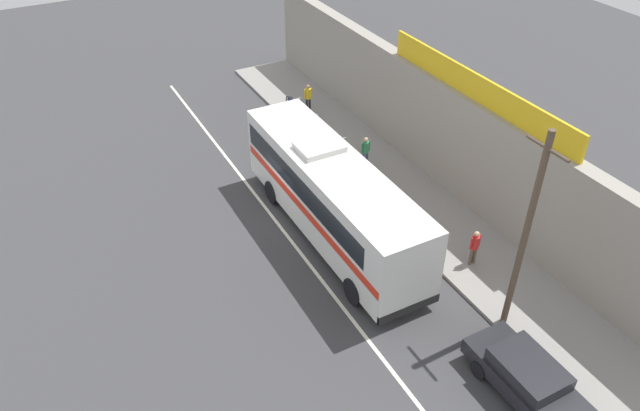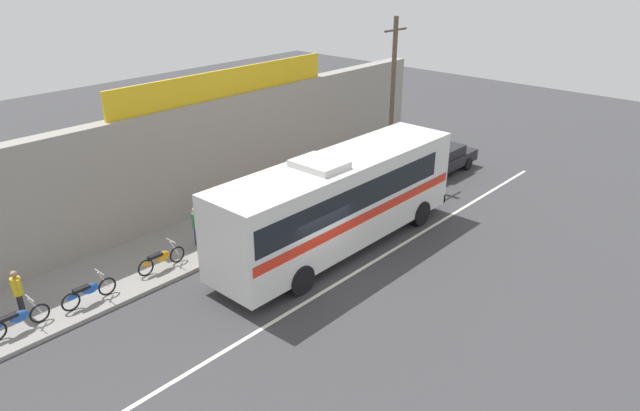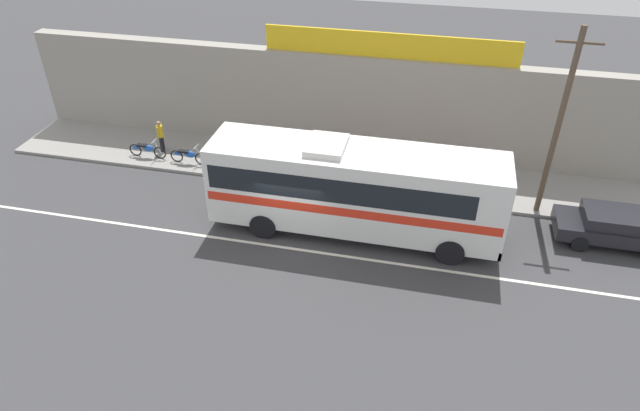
{
  "view_description": "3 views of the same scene",
  "coord_description": "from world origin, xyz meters",
  "px_view_note": "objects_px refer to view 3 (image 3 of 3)",
  "views": [
    {
      "loc": [
        19.38,
        -8.82,
        15.93
      ],
      "look_at": [
        1.51,
        0.71,
        1.09
      ],
      "focal_mm": 34.04,
      "sensor_mm": 36.0,
      "label": 1
    },
    {
      "loc": [
        -12.85,
        -11.8,
        10.44
      ],
      "look_at": [
        2.37,
        1.97,
        1.37
      ],
      "focal_mm": 32.64,
      "sensor_mm": 36.0,
      "label": 2
    },
    {
      "loc": [
        4.97,
        -16.91,
        13.46
      ],
      "look_at": [
        0.92,
        0.76,
        1.06
      ],
      "focal_mm": 31.71,
      "sensor_mm": 36.0,
      "label": 3
    }
  ],
  "objects_px": {
    "intercity_bus": "(353,186)",
    "pedestrian_by_curb": "(160,134)",
    "pedestrian_far_right": "(468,171)",
    "utility_pole": "(559,123)",
    "motorcycle_purple": "(188,155)",
    "motorcycle_black": "(147,149)",
    "pedestrian_near_shop": "(288,151)",
    "parked_car": "(613,226)",
    "motorcycle_red": "(245,161)"
  },
  "relations": [
    {
      "from": "intercity_bus",
      "to": "pedestrian_far_right",
      "type": "relative_size",
      "value": 7.06
    },
    {
      "from": "parked_car",
      "to": "pedestrian_by_curb",
      "type": "height_order",
      "value": "pedestrian_by_curb"
    },
    {
      "from": "motorcycle_red",
      "to": "pedestrian_near_shop",
      "type": "relative_size",
      "value": 1.2
    },
    {
      "from": "utility_pole",
      "to": "motorcycle_purple",
      "type": "distance_m",
      "value": 15.96
    },
    {
      "from": "pedestrian_by_curb",
      "to": "pedestrian_near_shop",
      "type": "relative_size",
      "value": 0.99
    },
    {
      "from": "motorcycle_red",
      "to": "pedestrian_far_right",
      "type": "distance_m",
      "value": 9.92
    },
    {
      "from": "utility_pole",
      "to": "pedestrian_near_shop",
      "type": "xyz_separation_m",
      "value": [
        -10.87,
        0.97,
        -3.01
      ]
    },
    {
      "from": "intercity_bus",
      "to": "pedestrian_far_right",
      "type": "bearing_deg",
      "value": 41.63
    },
    {
      "from": "motorcycle_purple",
      "to": "motorcycle_black",
      "type": "bearing_deg",
      "value": 177.07
    },
    {
      "from": "parked_car",
      "to": "motorcycle_purple",
      "type": "distance_m",
      "value": 18.22
    },
    {
      "from": "intercity_bus",
      "to": "motorcycle_red",
      "type": "height_order",
      "value": "intercity_bus"
    },
    {
      "from": "intercity_bus",
      "to": "utility_pole",
      "type": "bearing_deg",
      "value": 21.73
    },
    {
      "from": "motorcycle_black",
      "to": "intercity_bus",
      "type": "bearing_deg",
      "value": -17.77
    },
    {
      "from": "parked_car",
      "to": "motorcycle_red",
      "type": "bearing_deg",
      "value": 172.87
    },
    {
      "from": "motorcycle_black",
      "to": "pedestrian_far_right",
      "type": "relative_size",
      "value": 1.19
    },
    {
      "from": "motorcycle_purple",
      "to": "pedestrian_by_curb",
      "type": "xyz_separation_m",
      "value": [
        -1.72,
        0.85,
        0.48
      ]
    },
    {
      "from": "pedestrian_far_right",
      "to": "pedestrian_near_shop",
      "type": "height_order",
      "value": "pedestrian_near_shop"
    },
    {
      "from": "intercity_bus",
      "to": "pedestrian_far_right",
      "type": "distance_m",
      "value": 5.89
    },
    {
      "from": "motorcycle_black",
      "to": "utility_pole",
      "type": "bearing_deg",
      "value": -1.51
    },
    {
      "from": "motorcycle_red",
      "to": "pedestrian_near_shop",
      "type": "height_order",
      "value": "pedestrian_near_shop"
    },
    {
      "from": "intercity_bus",
      "to": "motorcycle_purple",
      "type": "distance_m",
      "value": 9.05
    },
    {
      "from": "intercity_bus",
      "to": "motorcycle_black",
      "type": "height_order",
      "value": "intercity_bus"
    },
    {
      "from": "intercity_bus",
      "to": "pedestrian_near_shop",
      "type": "height_order",
      "value": "intercity_bus"
    },
    {
      "from": "intercity_bus",
      "to": "motorcycle_purple",
      "type": "xyz_separation_m",
      "value": [
        -8.32,
        3.25,
        -1.5
      ]
    },
    {
      "from": "parked_car",
      "to": "motorcycle_purple",
      "type": "relative_size",
      "value": 2.31
    },
    {
      "from": "motorcycle_purple",
      "to": "pedestrian_far_right",
      "type": "xyz_separation_m",
      "value": [
        12.66,
        0.61,
        0.48
      ]
    },
    {
      "from": "intercity_bus",
      "to": "motorcycle_purple",
      "type": "relative_size",
      "value": 6.02
    },
    {
      "from": "motorcycle_red",
      "to": "intercity_bus",
      "type": "bearing_deg",
      "value": -31.23
    },
    {
      "from": "motorcycle_purple",
      "to": "pedestrian_near_shop",
      "type": "distance_m",
      "value": 4.76
    },
    {
      "from": "intercity_bus",
      "to": "pedestrian_near_shop",
      "type": "distance_m",
      "value": 5.39
    },
    {
      "from": "motorcycle_red",
      "to": "pedestrian_by_curb",
      "type": "height_order",
      "value": "pedestrian_by_curb"
    },
    {
      "from": "pedestrian_far_right",
      "to": "motorcycle_purple",
      "type": "bearing_deg",
      "value": -177.23
    },
    {
      "from": "intercity_bus",
      "to": "pedestrian_by_curb",
      "type": "distance_m",
      "value": 10.89
    },
    {
      "from": "pedestrian_by_curb",
      "to": "motorcycle_black",
      "type": "bearing_deg",
      "value": -120.41
    },
    {
      "from": "utility_pole",
      "to": "pedestrian_near_shop",
      "type": "bearing_deg",
      "value": 174.88
    },
    {
      "from": "motorcycle_purple",
      "to": "motorcycle_red",
      "type": "distance_m",
      "value": 2.76
    },
    {
      "from": "intercity_bus",
      "to": "pedestrian_near_shop",
      "type": "relative_size",
      "value": 6.98
    },
    {
      "from": "motorcycle_purple",
      "to": "motorcycle_red",
      "type": "relative_size",
      "value": 0.97
    },
    {
      "from": "motorcycle_black",
      "to": "pedestrian_far_right",
      "type": "bearing_deg",
      "value": 1.94
    },
    {
      "from": "pedestrian_near_shop",
      "to": "motorcycle_purple",
      "type": "bearing_deg",
      "value": -172.5
    },
    {
      "from": "motorcycle_purple",
      "to": "motorcycle_red",
      "type": "bearing_deg",
      "value": 2.61
    },
    {
      "from": "utility_pole",
      "to": "pedestrian_by_curb",
      "type": "relative_size",
      "value": 4.82
    },
    {
      "from": "parked_car",
      "to": "pedestrian_far_right",
      "type": "relative_size",
      "value": 2.71
    },
    {
      "from": "utility_pole",
      "to": "motorcycle_red",
      "type": "xyz_separation_m",
      "value": [
        -12.81,
        0.48,
        -3.51
      ]
    },
    {
      "from": "intercity_bus",
      "to": "motorcycle_black",
      "type": "distance_m",
      "value": 11.1
    },
    {
      "from": "parked_car",
      "to": "motorcycle_purple",
      "type": "xyz_separation_m",
      "value": [
        -18.13,
        1.8,
        -0.17
      ]
    },
    {
      "from": "motorcycle_purple",
      "to": "motorcycle_black",
      "type": "xyz_separation_m",
      "value": [
        -2.16,
        0.11,
        0.0
      ]
    },
    {
      "from": "motorcycle_black",
      "to": "pedestrian_by_curb",
      "type": "bearing_deg",
      "value": 59.59
    },
    {
      "from": "parked_car",
      "to": "motorcycle_black",
      "type": "relative_size",
      "value": 2.27
    },
    {
      "from": "utility_pole",
      "to": "pedestrian_far_right",
      "type": "xyz_separation_m",
      "value": [
        -2.91,
        0.97,
        -3.03
      ]
    }
  ]
}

